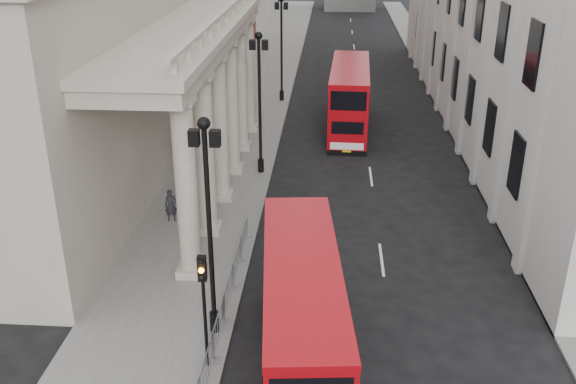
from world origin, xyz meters
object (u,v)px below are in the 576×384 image
object	(u,v)px
lamp_post_north	(281,42)
pedestrian_c	(215,167)
bus_near	(302,318)
bus_far	(349,97)
pedestrian_b	(206,159)
traffic_light	(203,292)
lamp_post_south	(209,215)
pedestrian_a	(171,205)
lamp_post_mid	(260,94)

from	to	relation	value
lamp_post_north	pedestrian_c	bearing A→B (deg)	-97.80
bus_near	pedestrian_c	distance (m)	17.27
bus_near	pedestrian_c	world-z (taller)	bus_near
bus_far	pedestrian_b	xyz separation A→B (m)	(-8.64, -9.01, -1.49)
traffic_light	pedestrian_c	world-z (taller)	traffic_light
bus_near	lamp_post_south	bearing A→B (deg)	142.61
lamp_post_south	traffic_light	distance (m)	2.71
lamp_post_north	pedestrian_a	world-z (taller)	lamp_post_north
lamp_post_north	bus_near	distance (m)	34.35
traffic_light	pedestrian_b	distance (m)	18.21
traffic_light	bus_near	world-z (taller)	traffic_light
lamp_post_south	pedestrian_b	distance (m)	16.57
lamp_post_north	bus_near	xyz separation A→B (m)	(3.34, -34.09, -2.64)
lamp_post_north	pedestrian_b	bearing A→B (deg)	-101.31
lamp_post_south	bus_far	size ratio (longest dim) A/B	0.76
bus_far	pedestrian_a	xyz separation A→B (m)	(-9.18, -15.69, -1.48)
pedestrian_c	pedestrian_b	bearing A→B (deg)	113.94
lamp_post_south	bus_far	bearing A→B (deg)	77.73
lamp_post_south	bus_near	world-z (taller)	lamp_post_south
pedestrian_a	lamp_post_north	bearing A→B (deg)	69.15
lamp_post_mid	bus_far	bearing A→B (deg)	58.42
pedestrian_c	bus_near	bearing A→B (deg)	-72.99
lamp_post_south	pedestrian_a	bearing A→B (deg)	112.73
bus_far	pedestrian_b	bearing A→B (deg)	-131.75
lamp_post_mid	pedestrian_b	world-z (taller)	lamp_post_mid
lamp_post_north	bus_far	distance (m)	9.36
lamp_post_mid	traffic_light	size ratio (longest dim) A/B	1.93
lamp_post_south	traffic_light	bearing A→B (deg)	-87.16
lamp_post_north	bus_far	bearing A→B (deg)	-53.36
pedestrian_a	pedestrian_c	xyz separation A→B (m)	(1.35, 5.08, 0.13)
bus_near	pedestrian_a	distance (m)	13.31
lamp_post_south	pedestrian_c	distance (m)	14.86
lamp_post_south	bus_far	xyz separation A→B (m)	(5.39, 24.76, -2.48)
bus_near	bus_far	xyz separation A→B (m)	(2.04, 26.85, 0.16)
traffic_light	pedestrian_b	xyz separation A→B (m)	(-3.35, 17.77, -2.16)
lamp_post_mid	bus_near	xyz separation A→B (m)	(3.34, -18.09, -2.64)
lamp_post_south	pedestrian_b	world-z (taller)	lamp_post_south
lamp_post_south	lamp_post_north	size ratio (longest dim) A/B	1.00
lamp_post_mid	lamp_post_north	bearing A→B (deg)	90.00
bus_near	bus_far	world-z (taller)	bus_far
bus_far	pedestrian_b	size ratio (longest dim) A/B	6.60
pedestrian_a	pedestrian_b	world-z (taller)	pedestrian_a
bus_near	bus_far	bearing A→B (deg)	80.21
traffic_light	pedestrian_a	world-z (taller)	traffic_light
lamp_post_south	pedestrian_a	xyz separation A→B (m)	(-3.80, 9.07, -3.96)
pedestrian_b	pedestrian_c	size ratio (longest dim) A/B	0.85
lamp_post_north	lamp_post_south	bearing A→B (deg)	-90.00
pedestrian_b	pedestrian_a	bearing A→B (deg)	54.13
lamp_post_north	traffic_light	size ratio (longest dim) A/B	1.93
lamp_post_south	lamp_post_north	xyz separation A→B (m)	(0.00, 32.00, 0.00)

